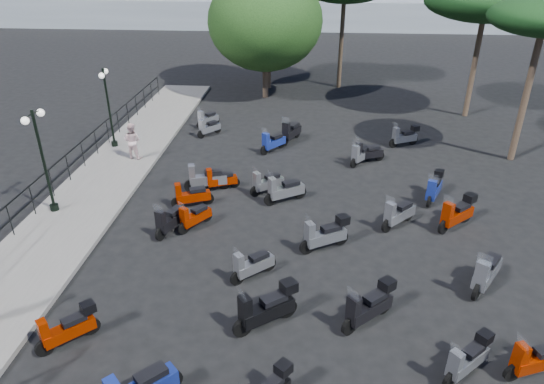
# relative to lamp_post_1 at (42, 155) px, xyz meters

# --- Properties ---
(ground) EXTENTS (120.00, 120.00, 0.00)m
(ground) POSITION_rel_lamp_post_1_xyz_m (7.26, -1.08, -2.26)
(ground) COLOR black
(ground) RESTS_ON ground
(sidewalk) EXTENTS (3.00, 30.00, 0.15)m
(sidewalk) POSITION_rel_lamp_post_1_xyz_m (0.76, 1.92, -2.19)
(sidewalk) COLOR #64615F
(sidewalk) RESTS_ON ground
(railing) EXTENTS (0.04, 26.04, 1.10)m
(railing) POSITION_rel_lamp_post_1_xyz_m (-0.54, 1.72, -1.36)
(railing) COLOR black
(railing) RESTS_ON sidewalk
(lamp_post_1) EXTENTS (0.34, 1.09, 3.70)m
(lamp_post_1) POSITION_rel_lamp_post_1_xyz_m (0.00, 0.00, 0.00)
(lamp_post_1) COLOR black
(lamp_post_1) RESTS_ON sidewalk
(lamp_post_2) EXTENTS (0.41, 1.05, 3.62)m
(lamp_post_2) POSITION_rel_lamp_post_1_xyz_m (-0.12, 6.13, -0.05)
(lamp_post_2) COLOR black
(lamp_post_2) RESTS_ON sidewalk
(pedestrian_far) EXTENTS (0.87, 0.73, 1.60)m
(pedestrian_far) POSITION_rel_lamp_post_1_xyz_m (1.27, 4.81, -1.31)
(pedestrian_far) COLOR beige
(pedestrian_far) RESTS_ON sidewalk
(scooter_1) EXTENTS (1.22, 1.19, 1.24)m
(scooter_1) POSITION_rel_lamp_post_1_xyz_m (3.37, -6.05, -1.79)
(scooter_1) COLOR black
(scooter_1) RESTS_ON ground
(scooter_2) EXTENTS (0.81, 1.56, 1.31)m
(scooter_2) POSITION_rel_lamp_post_1_xyz_m (4.46, -0.87, -1.81)
(scooter_2) COLOR black
(scooter_2) RESTS_ON ground
(scooter_3) EXTENTS (1.41, 0.72, 1.18)m
(scooter_3) POSITION_rel_lamp_post_1_xyz_m (5.56, 2.37, -1.85)
(scooter_3) COLOR black
(scooter_3) RESTS_ON ground
(scooter_4) EXTENTS (1.77, 0.77, 1.44)m
(scooter_4) POSITION_rel_lamp_post_1_xyz_m (5.02, 2.24, -1.76)
(scooter_4) COLOR black
(scooter_4) RESTS_ON ground
(scooter_5) EXTENTS (1.01, 1.21, 1.18)m
(scooter_5) POSITION_rel_lamp_post_1_xyz_m (3.95, 8.19, -1.85)
(scooter_5) COLOR black
(scooter_5) RESTS_ON ground
(scooter_7) EXTENTS (1.58, 1.25, 1.47)m
(scooter_7) POSITION_rel_lamp_post_1_xyz_m (8.04, -5.06, -1.71)
(scooter_7) COLOR black
(scooter_7) RESTS_ON ground
(scooter_8) EXTENTS (1.23, 1.11, 1.25)m
(scooter_8) POSITION_rel_lamp_post_1_xyz_m (7.46, -3.13, -1.83)
(scooter_8) COLOR black
(scooter_8) RESTS_ON ground
(scooter_9) EXTENTS (0.95, 1.29, 1.20)m
(scooter_9) POSITION_rel_lamp_post_1_xyz_m (5.19, -0.54, -1.85)
(scooter_9) COLOR black
(scooter_9) RESTS_ON ground
(scooter_10) EXTENTS (1.49, 0.78, 1.25)m
(scooter_10) POSITION_rel_lamp_post_1_xyz_m (4.75, 0.92, -1.83)
(scooter_10) COLOR black
(scooter_10) RESTS_ON ground
(scooter_11) EXTENTS (0.94, 1.70, 1.44)m
(scooter_11) POSITION_rel_lamp_post_1_xyz_m (8.06, 7.68, -1.76)
(scooter_11) COLOR black
(scooter_11) RESTS_ON ground
(scooter_14) EXTENTS (1.57, 1.04, 1.38)m
(scooter_14) POSITION_rel_lamp_post_1_xyz_m (9.56, -1.47, -1.74)
(scooter_14) COLOR black
(scooter_14) RESTS_ON ground
(scooter_15) EXTENTS (1.30, 1.04, 1.25)m
(scooter_15) POSITION_rel_lamp_post_1_xyz_m (7.40, 2.20, -1.83)
(scooter_15) COLOR black
(scooter_15) RESTS_ON ground
(scooter_16) EXTENTS (1.55, 1.05, 1.39)m
(scooter_16) POSITION_rel_lamp_post_1_xyz_m (8.11, 1.52, -1.78)
(scooter_16) COLOR black
(scooter_16) RESTS_ON ground
(scooter_17) EXTENTS (1.10, 1.33, 1.29)m
(scooter_17) POSITION_rel_lamp_post_1_xyz_m (7.29, 6.39, -1.81)
(scooter_17) COLOR black
(scooter_17) RESTS_ON ground
(scooter_19) EXTENTS (1.25, 1.12, 1.22)m
(scooter_19) POSITION_rel_lamp_post_1_xyz_m (12.61, -6.26, -1.80)
(scooter_19) COLOR black
(scooter_19) RESTS_ON ground
(scooter_20) EXTENTS (1.42, 1.30, 1.40)m
(scooter_20) POSITION_rel_lamp_post_1_xyz_m (10.60, -4.74, -1.73)
(scooter_20) COLOR black
(scooter_20) RESTS_ON ground
(scooter_21) EXTENTS (1.27, 1.28, 1.35)m
(scooter_21) POSITION_rel_lamp_post_1_xyz_m (12.05, 0.11, -1.79)
(scooter_21) COLOR black
(scooter_21) RESTS_ON ground
(scooter_22) EXTENTS (1.50, 0.81, 1.27)m
(scooter_22) POSITION_rel_lamp_post_1_xyz_m (11.52, 5.48, -1.82)
(scooter_22) COLOR black
(scooter_22) RESTS_ON ground
(scooter_23) EXTENTS (1.04, 1.30, 1.25)m
(scooter_23) POSITION_rel_lamp_post_1_xyz_m (11.22, 5.28, -1.83)
(scooter_23) COLOR black
(scooter_23) RESTS_ON ground
(scooter_25) EXTENTS (1.53, 0.78, 1.27)m
(scooter_25) POSITION_rel_lamp_post_1_xyz_m (14.16, -6.13, -1.78)
(scooter_25) COLOR black
(scooter_25) RESTS_ON ground
(scooter_26) EXTENTS (1.17, 1.59, 1.48)m
(scooter_26) POSITION_rel_lamp_post_1_xyz_m (13.96, -3.07, -1.75)
(scooter_26) COLOR black
(scooter_26) RESTS_ON ground
(scooter_27) EXTENTS (1.44, 1.30, 1.41)m
(scooter_27) POSITION_rel_lamp_post_1_xyz_m (14.00, 0.20, -1.73)
(scooter_27) COLOR black
(scooter_27) RESTS_ON ground
(scooter_28) EXTENTS (0.89, 1.55, 1.32)m
(scooter_28) POSITION_rel_lamp_post_1_xyz_m (13.66, 2.13, -1.76)
(scooter_28) COLOR black
(scooter_28) RESTS_ON ground
(scooter_29) EXTENTS (1.45, 0.87, 1.24)m
(scooter_29) POSITION_rel_lamp_post_1_xyz_m (13.44, 7.58, -1.79)
(scooter_29) COLOR black
(scooter_29) RESTS_ON ground
(scooter_30) EXTENTS (1.01, 1.21, 1.18)m
(scooter_30) POSITION_rel_lamp_post_1_xyz_m (3.61, 9.53, -1.85)
(scooter_30) COLOR black
(scooter_30) RESTS_ON ground
(broadleaf_tree) EXTENTS (6.74, 6.74, 7.40)m
(broadleaf_tree) POSITION_rel_lamp_post_1_xyz_m (6.13, 15.21, 2.27)
(broadleaf_tree) COLOR #38281E
(broadleaf_tree) RESTS_ON ground
(pine_1) EXTENTS (6.24, 6.24, 7.16)m
(pine_1) POSITION_rel_lamp_post_1_xyz_m (17.59, 12.46, 3.79)
(pine_1) COLOR #38281E
(pine_1) RESTS_ON ground
(distant_hills) EXTENTS (70.00, 8.00, 3.00)m
(distant_hills) POSITION_rel_lamp_post_1_xyz_m (7.26, 43.92, -0.76)
(distant_hills) COLOR gray
(distant_hills) RESTS_ON ground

